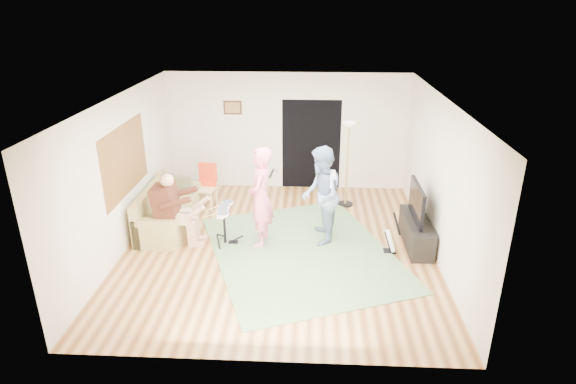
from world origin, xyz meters
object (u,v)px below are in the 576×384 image
object	(u,v)px
sofa	(166,214)
dining_chair	(206,192)
singer	(261,197)
torchiere_lamp	(348,149)
drum_kit	(225,227)
television	(417,202)
guitar_spare	(391,241)
guitarist	(321,196)
tv_cabinet	(416,232)

from	to	relation	value
sofa	dining_chair	xyz separation A→B (m)	(0.61, 0.98, 0.07)
singer	torchiere_lamp	bearing A→B (deg)	142.46
drum_kit	television	distance (m)	3.49
drum_kit	guitar_spare	world-z (taller)	guitar_spare
sofa	singer	bearing A→B (deg)	-17.17
singer	guitarist	distance (m)	1.09
sofa	guitar_spare	xyz separation A→B (m)	(4.29, -0.82, -0.05)
sofa	drum_kit	size ratio (longest dim) A/B	2.72
torchiere_lamp	television	xyz separation A→B (m)	(1.13, -1.77, -0.42)
television	sofa	bearing A→B (deg)	173.81
tv_cabinet	singer	bearing A→B (deg)	-178.14
torchiere_lamp	drum_kit	bearing A→B (deg)	-140.57
singer	guitar_spare	xyz separation A→B (m)	(2.33, -0.21, -0.70)
drum_kit	tv_cabinet	world-z (taller)	drum_kit
singer	tv_cabinet	distance (m)	2.91
sofa	guitarist	world-z (taller)	guitarist
sofa	television	distance (m)	4.80
dining_chair	guitarist	bearing A→B (deg)	-21.92
guitarist	dining_chair	xyz separation A→B (m)	(-2.43, 1.43, -0.57)
guitar_spare	television	world-z (taller)	television
sofa	guitar_spare	distance (m)	4.36
drum_kit	torchiere_lamp	size ratio (longest dim) A/B	0.40
tv_cabinet	dining_chair	bearing A→B (deg)	160.34
television	dining_chair	bearing A→B (deg)	160.12
drum_kit	guitarist	bearing A→B (deg)	6.40
guitarist	television	xyz separation A→B (m)	(1.70, -0.06, -0.06)
singer	guitarist	world-z (taller)	singer
sofa	singer	world-z (taller)	singer
drum_kit	dining_chair	size ratio (longest dim) A/B	0.78
tv_cabinet	television	world-z (taller)	television
dining_chair	drum_kit	bearing A→B (deg)	-58.70
guitarist	guitar_spare	world-z (taller)	guitarist
tv_cabinet	television	size ratio (longest dim) A/B	1.33
sofa	television	world-z (taller)	television
guitarist	dining_chair	world-z (taller)	guitarist
tv_cabinet	guitarist	bearing A→B (deg)	178.04
guitar_spare	television	xyz separation A→B (m)	(0.45, 0.31, 0.63)
singer	dining_chair	bearing A→B (deg)	-135.60
tv_cabinet	television	xyz separation A→B (m)	(-0.05, 0.00, 0.60)
guitarist	guitar_spare	size ratio (longest dim) A/B	2.34
sofa	drum_kit	bearing A→B (deg)	-26.74
sofa	tv_cabinet	xyz separation A→B (m)	(4.79, -0.51, -0.02)
drum_kit	singer	size ratio (longest dim) A/B	0.40
guitar_spare	torchiere_lamp	xyz separation A→B (m)	(-0.68, 2.08, 1.04)
tv_cabinet	drum_kit	bearing A→B (deg)	-177.78
dining_chair	tv_cabinet	distance (m)	4.44
guitarist	torchiere_lamp	world-z (taller)	torchiere_lamp
singer	television	bearing A→B (deg)	95.86
guitar_spare	television	distance (m)	0.83
torchiere_lamp	tv_cabinet	distance (m)	2.36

